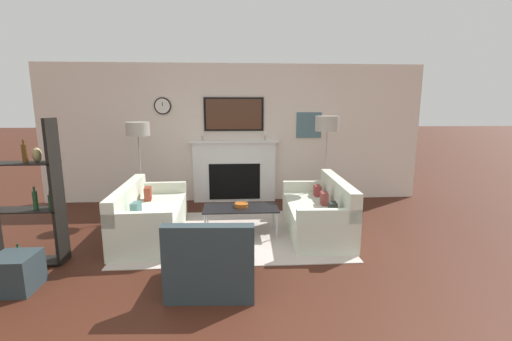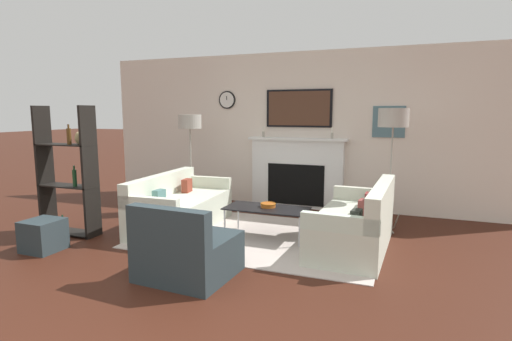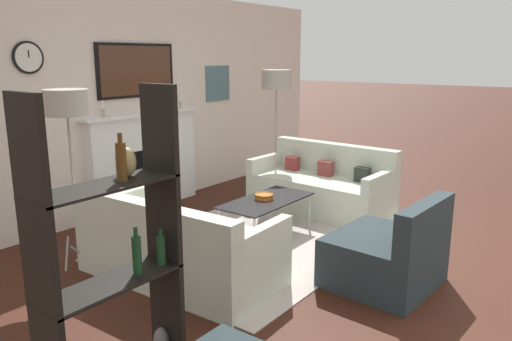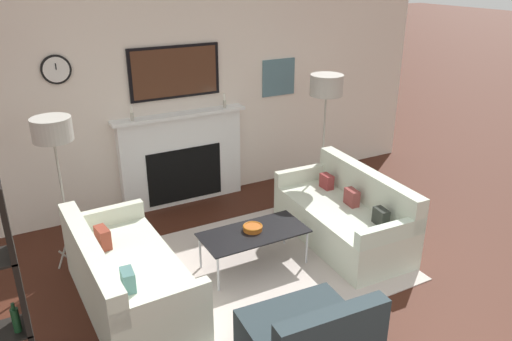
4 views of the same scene
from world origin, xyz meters
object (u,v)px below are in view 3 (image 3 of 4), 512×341
floor_lamp_left (67,106)px  floor_lamp_right (277,81)px  coffee_table (266,202)px  shelf_unit (114,258)px  couch_right (322,188)px  armchair (388,256)px  couch_left (177,249)px  decorative_bowl (264,196)px

floor_lamp_left → floor_lamp_right: floor_lamp_right is taller
coffee_table → floor_lamp_left: size_ratio=0.68×
floor_lamp_right → shelf_unit: 4.49m
couch_right → armchair: 2.12m
couch_left → floor_lamp_left: 1.57m
floor_lamp_left → shelf_unit: shelf_unit is taller
couch_left → decorative_bowl: couch_left is taller
couch_right → coffee_table: size_ratio=1.60×
couch_left → floor_lamp_left: bearing=110.1°
armchair → floor_lamp_left: (-1.35, 2.44, 1.23)m
decorative_bowl → floor_lamp_left: (-1.69, 0.89, 1.05)m
decorative_bowl → floor_lamp_right: 2.08m
couch_left → armchair: armchair is taller
couch_right → couch_left: bearing=180.0°
couch_right → floor_lamp_right: floor_lamp_right is taller
couch_left → couch_right: size_ratio=1.02×
couch_left → floor_lamp_left: size_ratio=1.10×
armchair → coffee_table: armchair is taller
armchair → decorative_bowl: 1.60m
floor_lamp_left → couch_left: bearing=-69.9°
couch_right → floor_lamp_right: bearing=70.3°
couch_left → floor_lamp_right: 3.26m
couch_left → coffee_table: couch_left is taller
floor_lamp_left → shelf_unit: bearing=-117.0°
coffee_table → shelf_unit: 2.72m
couch_right → floor_lamp_right: size_ratio=1.02×
couch_right → decorative_bowl: 1.18m
coffee_table → couch_right: bearing=-0.6°
floor_lamp_right → floor_lamp_left: bearing=-180.0°
coffee_table → shelf_unit: bearing=-162.6°
couch_left → floor_lamp_right: (2.85, 0.94, 1.29)m
armchair → floor_lamp_right: (1.84, 2.44, 1.31)m
floor_lamp_left → floor_lamp_right: size_ratio=0.95×
floor_lamp_right → shelf_unit: bearing=-156.9°
couch_right → shelf_unit: (-3.74, -0.79, 0.53)m
armchair → couch_left: bearing=123.9°
coffee_table → armchair: bearing=-102.3°
decorative_bowl → floor_lamp_left: bearing=152.2°
couch_right → floor_lamp_right: (0.34, 0.94, 1.28)m
shelf_unit → coffee_table: bearing=17.4°
couch_right → shelf_unit: 3.86m
couch_right → floor_lamp_right: 1.62m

